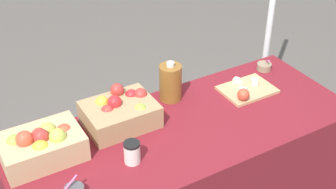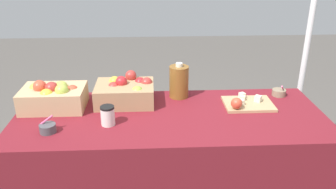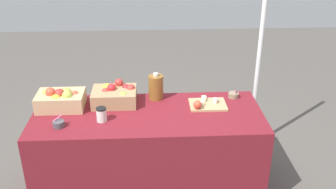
{
  "view_description": "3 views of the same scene",
  "coord_description": "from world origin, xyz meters",
  "px_view_note": "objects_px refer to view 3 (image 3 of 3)",
  "views": [
    {
      "loc": [
        -1.07,
        -1.67,
        2.26
      ],
      "look_at": [
        -0.07,
        0.06,
        0.94
      ],
      "focal_mm": 49.55,
      "sensor_mm": 36.0,
      "label": 1
    },
    {
      "loc": [
        -0.11,
        -1.9,
        1.69
      ],
      "look_at": [
        -0.01,
        -0.01,
        0.88
      ],
      "focal_mm": 37.17,
      "sensor_mm": 36.0,
      "label": 2
    },
    {
      "loc": [
        0.02,
        -2.8,
        2.26
      ],
      "look_at": [
        0.16,
        -0.03,
        0.92
      ],
      "focal_mm": 41.23,
      "sensor_mm": 36.0,
      "label": 3
    }
  ],
  "objects_px": {
    "cutting_board_front": "(206,104)",
    "sample_bowl_near": "(59,124)",
    "tent_pole": "(259,58)",
    "sample_bowl_mid": "(233,95)",
    "apple_crate_middle": "(115,95)",
    "coffee_cup": "(102,114)",
    "apple_crate_left": "(61,99)",
    "cider_jug": "(156,87)"
  },
  "relations": [
    {
      "from": "apple_crate_left",
      "to": "apple_crate_middle",
      "type": "xyz_separation_m",
      "value": [
        0.45,
        0.06,
        -0.01
      ]
    },
    {
      "from": "apple_crate_middle",
      "to": "coffee_cup",
      "type": "height_order",
      "value": "apple_crate_middle"
    },
    {
      "from": "apple_crate_left",
      "to": "coffee_cup",
      "type": "bearing_deg",
      "value": -33.89
    },
    {
      "from": "cutting_board_front",
      "to": "tent_pole",
      "type": "xyz_separation_m",
      "value": [
        0.56,
        0.46,
        0.24
      ]
    },
    {
      "from": "apple_crate_left",
      "to": "apple_crate_middle",
      "type": "height_order",
      "value": "apple_crate_left"
    },
    {
      "from": "apple_crate_left",
      "to": "sample_bowl_near",
      "type": "relative_size",
      "value": 4.14
    },
    {
      "from": "apple_crate_middle",
      "to": "coffee_cup",
      "type": "relative_size",
      "value": 3.26
    },
    {
      "from": "sample_bowl_mid",
      "to": "coffee_cup",
      "type": "bearing_deg",
      "value": -162.04
    },
    {
      "from": "apple_crate_left",
      "to": "cutting_board_front",
      "type": "bearing_deg",
      "value": -1.81
    },
    {
      "from": "apple_crate_middle",
      "to": "sample_bowl_mid",
      "type": "distance_m",
      "value": 1.05
    },
    {
      "from": "cutting_board_front",
      "to": "sample_bowl_mid",
      "type": "relative_size",
      "value": 3.38
    },
    {
      "from": "sample_bowl_near",
      "to": "coffee_cup",
      "type": "xyz_separation_m",
      "value": [
        0.32,
        0.07,
        0.03
      ]
    },
    {
      "from": "cutting_board_front",
      "to": "sample_bowl_near",
      "type": "xyz_separation_m",
      "value": [
        -1.18,
        -0.28,
        0.0
      ]
    },
    {
      "from": "apple_crate_left",
      "to": "sample_bowl_near",
      "type": "bearing_deg",
      "value": -82.85
    },
    {
      "from": "coffee_cup",
      "to": "tent_pole",
      "type": "distance_m",
      "value": 1.58
    },
    {
      "from": "sample_bowl_near",
      "to": "tent_pole",
      "type": "relative_size",
      "value": 0.05
    },
    {
      "from": "apple_crate_middle",
      "to": "cider_jug",
      "type": "xyz_separation_m",
      "value": [
        0.36,
        0.08,
        0.04
      ]
    },
    {
      "from": "coffee_cup",
      "to": "sample_bowl_mid",
      "type": "bearing_deg",
      "value": 17.96
    },
    {
      "from": "sample_bowl_near",
      "to": "tent_pole",
      "type": "distance_m",
      "value": 1.91
    },
    {
      "from": "coffee_cup",
      "to": "cutting_board_front",
      "type": "bearing_deg",
      "value": 13.48
    },
    {
      "from": "cutting_board_front",
      "to": "cider_jug",
      "type": "distance_m",
      "value": 0.46
    },
    {
      "from": "sample_bowl_near",
      "to": "sample_bowl_mid",
      "type": "relative_size",
      "value": 1.02
    },
    {
      "from": "apple_crate_middle",
      "to": "cutting_board_front",
      "type": "distance_m",
      "value": 0.78
    },
    {
      "from": "cutting_board_front",
      "to": "tent_pole",
      "type": "bearing_deg",
      "value": 39.65
    },
    {
      "from": "apple_crate_middle",
      "to": "sample_bowl_near",
      "type": "xyz_separation_m",
      "value": [
        -0.41,
        -0.38,
        -0.05
      ]
    },
    {
      "from": "tent_pole",
      "to": "sample_bowl_near",
      "type": "bearing_deg",
      "value": -156.89
    },
    {
      "from": "sample_bowl_mid",
      "to": "cutting_board_front",
      "type": "bearing_deg",
      "value": -149.42
    },
    {
      "from": "sample_bowl_mid",
      "to": "coffee_cup",
      "type": "distance_m",
      "value": 1.19
    },
    {
      "from": "cutting_board_front",
      "to": "sample_bowl_near",
      "type": "distance_m",
      "value": 1.22
    },
    {
      "from": "cutting_board_front",
      "to": "sample_bowl_mid",
      "type": "xyz_separation_m",
      "value": [
        0.27,
        0.16,
        0.0
      ]
    },
    {
      "from": "coffee_cup",
      "to": "tent_pole",
      "type": "bearing_deg",
      "value": 25.27
    },
    {
      "from": "sample_bowl_near",
      "to": "sample_bowl_mid",
      "type": "bearing_deg",
      "value": 16.85
    },
    {
      "from": "cider_jug",
      "to": "sample_bowl_mid",
      "type": "bearing_deg",
      "value": -1.5
    },
    {
      "from": "cider_jug",
      "to": "apple_crate_middle",
      "type": "bearing_deg",
      "value": -167.89
    },
    {
      "from": "cutting_board_front",
      "to": "coffee_cup",
      "type": "relative_size",
      "value": 2.71
    },
    {
      "from": "apple_crate_left",
      "to": "tent_pole",
      "type": "xyz_separation_m",
      "value": [
        1.78,
        0.43,
        0.18
      ]
    },
    {
      "from": "apple_crate_middle",
      "to": "cider_jug",
      "type": "distance_m",
      "value": 0.37
    },
    {
      "from": "tent_pole",
      "to": "cutting_board_front",
      "type": "bearing_deg",
      "value": -140.35
    },
    {
      "from": "apple_crate_middle",
      "to": "cutting_board_front",
      "type": "bearing_deg",
      "value": -7.56
    },
    {
      "from": "apple_crate_middle",
      "to": "sample_bowl_near",
      "type": "bearing_deg",
      "value": -136.87
    },
    {
      "from": "apple_crate_left",
      "to": "coffee_cup",
      "type": "distance_m",
      "value": 0.44
    },
    {
      "from": "sample_bowl_near",
      "to": "cutting_board_front",
      "type": "bearing_deg",
      "value": 13.31
    }
  ]
}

